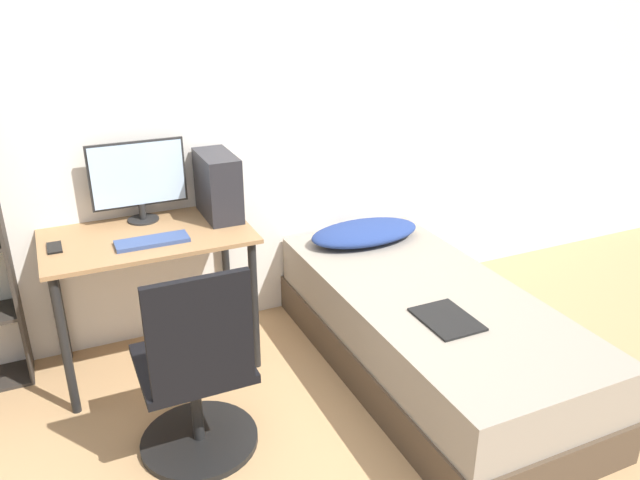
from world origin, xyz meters
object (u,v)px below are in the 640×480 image
object	(u,v)px
office_chair	(197,385)
monitor	(138,178)
keyboard	(152,241)
bed	(428,332)
pc_tower	(218,185)

from	to	relation	value
office_chair	monitor	size ratio (longest dim) A/B	1.91
office_chair	keyboard	distance (m)	0.79
bed	keyboard	size ratio (longest dim) A/B	5.58
monitor	bed	bearing A→B (deg)	-34.87
monitor	pc_tower	world-z (taller)	monitor
keyboard	pc_tower	world-z (taller)	pc_tower
office_chair	bed	world-z (taller)	office_chair
bed	keyboard	bearing A→B (deg)	156.68
bed	monitor	xyz separation A→B (m)	(-1.28, 0.89, 0.77)
bed	keyboard	world-z (taller)	keyboard
keyboard	pc_tower	distance (m)	0.50
monitor	pc_tower	distance (m)	0.41
monitor	keyboard	xyz separation A→B (m)	(-0.01, -0.33, -0.23)
monitor	keyboard	bearing A→B (deg)	-92.52
office_chair	keyboard	size ratio (longest dim) A/B	2.67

